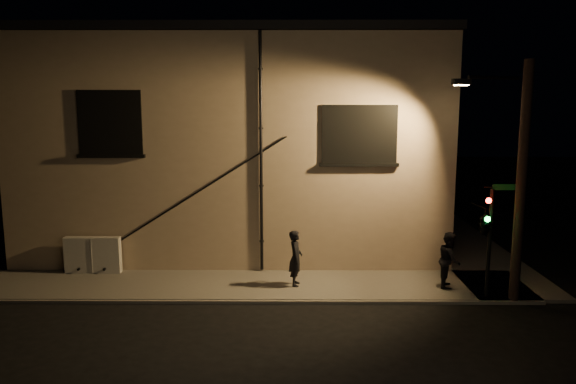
{
  "coord_description": "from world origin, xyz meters",
  "views": [
    {
      "loc": [
        -0.77,
        -16.43,
        6.15
      ],
      "look_at": [
        -0.86,
        1.8,
        3.16
      ],
      "focal_mm": 35.0,
      "sensor_mm": 36.0,
      "label": 1
    }
  ],
  "objects_px": {
    "traffic_signal": "(485,222)",
    "streetlamp_pole": "(518,177)",
    "pedestrian_b": "(450,260)",
    "pedestrian_a": "(296,258)",
    "utility_cabinet": "(93,255)"
  },
  "relations": [
    {
      "from": "streetlamp_pole",
      "to": "traffic_signal",
      "type": "bearing_deg",
      "value": 178.99
    },
    {
      "from": "utility_cabinet",
      "to": "pedestrian_b",
      "type": "xyz_separation_m",
      "value": [
        12.16,
        -1.48,
        0.27
      ]
    },
    {
      "from": "pedestrian_b",
      "to": "streetlamp_pole",
      "type": "distance_m",
      "value": 3.43
    },
    {
      "from": "traffic_signal",
      "to": "streetlamp_pole",
      "type": "bearing_deg",
      "value": -1.01
    },
    {
      "from": "pedestrian_a",
      "to": "streetlamp_pole",
      "type": "distance_m",
      "value": 7.29
    },
    {
      "from": "utility_cabinet",
      "to": "pedestrian_b",
      "type": "distance_m",
      "value": 12.25
    },
    {
      "from": "traffic_signal",
      "to": "utility_cabinet",
      "type": "bearing_deg",
      "value": 168.95
    },
    {
      "from": "utility_cabinet",
      "to": "pedestrian_a",
      "type": "relative_size",
      "value": 1.06
    },
    {
      "from": "pedestrian_a",
      "to": "pedestrian_b",
      "type": "height_order",
      "value": "pedestrian_a"
    },
    {
      "from": "pedestrian_a",
      "to": "pedestrian_b",
      "type": "distance_m",
      "value": 5.01
    },
    {
      "from": "traffic_signal",
      "to": "pedestrian_b",
      "type": "bearing_deg",
      "value": 124.63
    },
    {
      "from": "pedestrian_b",
      "to": "traffic_signal",
      "type": "height_order",
      "value": "traffic_signal"
    },
    {
      "from": "pedestrian_a",
      "to": "pedestrian_b",
      "type": "xyz_separation_m",
      "value": [
        5.01,
        -0.13,
        -0.01
      ]
    },
    {
      "from": "pedestrian_a",
      "to": "traffic_signal",
      "type": "height_order",
      "value": "traffic_signal"
    },
    {
      "from": "streetlamp_pole",
      "to": "pedestrian_b",
      "type": "bearing_deg",
      "value": 146.71
    }
  ]
}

